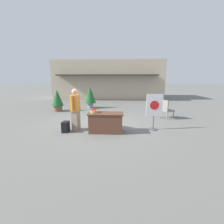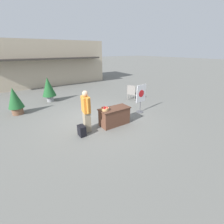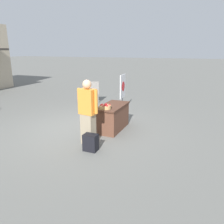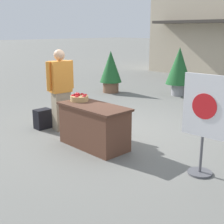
{
  "view_description": "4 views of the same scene",
  "coord_description": "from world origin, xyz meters",
  "px_view_note": "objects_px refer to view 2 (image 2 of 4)",
  "views": [
    {
      "loc": [
        0.88,
        -6.54,
        2.07
      ],
      "look_at": [
        0.59,
        -0.8,
        0.79
      ],
      "focal_mm": 24.0,
      "sensor_mm": 36.0,
      "label": 1
    },
    {
      "loc": [
        -3.11,
        -5.8,
        3.1
      ],
      "look_at": [
        0.25,
        -0.86,
        0.6
      ],
      "focal_mm": 24.0,
      "sensor_mm": 36.0,
      "label": 2
    },
    {
      "loc": [
        -5.57,
        -3.36,
        2.39
      ],
      "look_at": [
        0.06,
        -1.0,
        0.64
      ],
      "focal_mm": 35.0,
      "sensor_mm": 36.0,
      "label": 3
    },
    {
      "loc": [
        4.43,
        -4.4,
        2.06
      ],
      "look_at": [
        0.26,
        -0.36,
        0.53
      ],
      "focal_mm": 50.0,
      "sensor_mm": 36.0,
      "label": 4
    }
  ],
  "objects_px": {
    "potted_plant_far_right": "(15,100)",
    "potted_plant_near_left": "(48,88)",
    "backpack": "(82,131)",
    "apple_basket": "(105,109)",
    "poster_board": "(141,97)",
    "patio_chair": "(132,92)",
    "person_visitor": "(86,111)",
    "display_table": "(114,116)"
  },
  "relations": [
    {
      "from": "potted_plant_far_right",
      "to": "potted_plant_near_left",
      "type": "bearing_deg",
      "value": 31.96
    },
    {
      "from": "backpack",
      "to": "apple_basket",
      "type": "bearing_deg",
      "value": 6.25
    },
    {
      "from": "apple_basket",
      "to": "potted_plant_far_right",
      "type": "xyz_separation_m",
      "value": [
        -3.01,
        3.72,
        -0.06
      ]
    },
    {
      "from": "poster_board",
      "to": "potted_plant_near_left",
      "type": "bearing_deg",
      "value": -146.48
    },
    {
      "from": "poster_board",
      "to": "potted_plant_far_right",
      "type": "xyz_separation_m",
      "value": [
        -5.42,
        3.38,
        -0.06
      ]
    },
    {
      "from": "poster_board",
      "to": "potted_plant_far_right",
      "type": "relative_size",
      "value": 1.06
    },
    {
      "from": "backpack",
      "to": "patio_chair",
      "type": "relative_size",
      "value": 0.42
    },
    {
      "from": "apple_basket",
      "to": "poster_board",
      "type": "bearing_deg",
      "value": 8.14
    },
    {
      "from": "poster_board",
      "to": "potted_plant_near_left",
      "type": "xyz_separation_m",
      "value": [
        -3.51,
        4.56,
        0.07
      ]
    },
    {
      "from": "potted_plant_near_left",
      "to": "poster_board",
      "type": "bearing_deg",
      "value": -52.41
    },
    {
      "from": "person_visitor",
      "to": "poster_board",
      "type": "distance_m",
      "value": 3.19
    },
    {
      "from": "person_visitor",
      "to": "display_table",
      "type": "bearing_deg",
      "value": 0.0
    },
    {
      "from": "apple_basket",
      "to": "backpack",
      "type": "xyz_separation_m",
      "value": [
        -1.13,
        -0.12,
        -0.62
      ]
    },
    {
      "from": "display_table",
      "to": "patio_chair",
      "type": "xyz_separation_m",
      "value": [
        2.98,
        2.24,
        0.15
      ]
    },
    {
      "from": "poster_board",
      "to": "patio_chair",
      "type": "relative_size",
      "value": 1.48
    },
    {
      "from": "poster_board",
      "to": "potted_plant_far_right",
      "type": "distance_m",
      "value": 6.38
    },
    {
      "from": "patio_chair",
      "to": "potted_plant_near_left",
      "type": "height_order",
      "value": "potted_plant_near_left"
    },
    {
      "from": "display_table",
      "to": "potted_plant_near_left",
      "type": "relative_size",
      "value": 0.89
    },
    {
      "from": "potted_plant_far_right",
      "to": "backpack",
      "type": "bearing_deg",
      "value": -63.92
    },
    {
      "from": "display_table",
      "to": "patio_chair",
      "type": "relative_size",
      "value": 1.37
    },
    {
      "from": "display_table",
      "to": "backpack",
      "type": "distance_m",
      "value": 1.61
    },
    {
      "from": "patio_chair",
      "to": "potted_plant_far_right",
      "type": "distance_m",
      "value": 6.64
    },
    {
      "from": "poster_board",
      "to": "patio_chair",
      "type": "xyz_separation_m",
      "value": [
        1.04,
        1.86,
        -0.3
      ]
    },
    {
      "from": "backpack",
      "to": "potted_plant_far_right",
      "type": "xyz_separation_m",
      "value": [
        -1.88,
        3.84,
        0.56
      ]
    },
    {
      "from": "apple_basket",
      "to": "potted_plant_near_left",
      "type": "distance_m",
      "value": 5.03
    },
    {
      "from": "potted_plant_near_left",
      "to": "apple_basket",
      "type": "bearing_deg",
      "value": -77.22
    },
    {
      "from": "backpack",
      "to": "potted_plant_near_left",
      "type": "xyz_separation_m",
      "value": [
        0.02,
        5.03,
        0.69
      ]
    },
    {
      "from": "backpack",
      "to": "potted_plant_near_left",
      "type": "relative_size",
      "value": 0.27
    },
    {
      "from": "backpack",
      "to": "potted_plant_far_right",
      "type": "height_order",
      "value": "potted_plant_far_right"
    },
    {
      "from": "potted_plant_far_right",
      "to": "display_table",
      "type": "bearing_deg",
      "value": -47.28
    },
    {
      "from": "apple_basket",
      "to": "potted_plant_far_right",
      "type": "bearing_deg",
      "value": 129.02
    },
    {
      "from": "display_table",
      "to": "potted_plant_far_right",
      "type": "xyz_separation_m",
      "value": [
        -3.48,
        3.76,
        0.38
      ]
    },
    {
      "from": "person_visitor",
      "to": "patio_chair",
      "type": "bearing_deg",
      "value": 34.02
    },
    {
      "from": "display_table",
      "to": "person_visitor",
      "type": "height_order",
      "value": "person_visitor"
    },
    {
      "from": "apple_basket",
      "to": "potted_plant_near_left",
      "type": "relative_size",
      "value": 0.22
    },
    {
      "from": "display_table",
      "to": "poster_board",
      "type": "relative_size",
      "value": 0.92
    },
    {
      "from": "backpack",
      "to": "potted_plant_far_right",
      "type": "bearing_deg",
      "value": 116.08
    },
    {
      "from": "person_visitor",
      "to": "backpack",
      "type": "xyz_separation_m",
      "value": [
        -0.35,
        -0.25,
        -0.65
      ]
    },
    {
      "from": "apple_basket",
      "to": "poster_board",
      "type": "height_order",
      "value": "poster_board"
    },
    {
      "from": "patio_chair",
      "to": "poster_board",
      "type": "bearing_deg",
      "value": -147.77
    },
    {
      "from": "display_table",
      "to": "poster_board",
      "type": "bearing_deg",
      "value": 11.28
    },
    {
      "from": "poster_board",
      "to": "backpack",
      "type": "bearing_deg",
      "value": -86.54
    }
  ]
}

